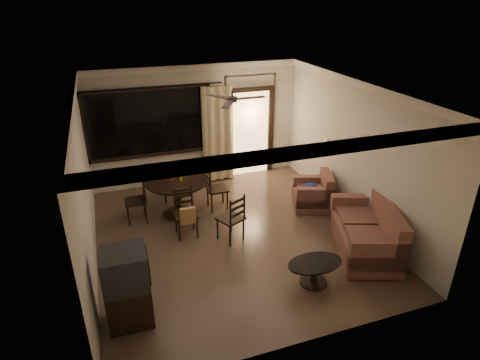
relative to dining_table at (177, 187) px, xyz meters
name	(u,v)px	position (x,y,z in m)	size (l,w,h in m)	color
ground	(233,236)	(0.82, -1.18, -0.62)	(5.50, 5.50, 0.00)	#7F6651
room_shell	(233,116)	(1.42, 0.59, 1.21)	(5.50, 6.70, 5.50)	beige
dining_table	(177,187)	(0.00, 0.00, 0.00)	(1.26, 1.26, 1.01)	black
dining_chair_west	(137,208)	(-0.84, 0.01, -0.34)	(0.42, 0.42, 0.95)	black
dining_chair_east	(217,196)	(0.84, -0.01, -0.34)	(0.42, 0.42, 0.95)	black
dining_chair_south	(186,221)	(-0.01, -0.86, -0.32)	(0.42, 0.48, 0.95)	black
dining_chair_north	(172,186)	(0.01, 0.79, -0.34)	(0.42, 0.42, 0.95)	black
tv_cabinet	(127,287)	(-1.23, -2.77, -0.04)	(0.63, 0.56, 1.16)	black
sofa	(368,233)	(2.93, -2.41, -0.25)	(1.45, 1.93, 0.92)	#4A2422
armchair	(314,194)	(2.83, -0.66, -0.30)	(0.97, 0.97, 0.76)	#4A2422
coffee_table	(314,269)	(1.61, -2.90, -0.36)	(0.90, 0.54, 0.40)	black
side_chair	(231,226)	(0.74, -1.27, -0.34)	(0.56, 0.56, 0.96)	black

